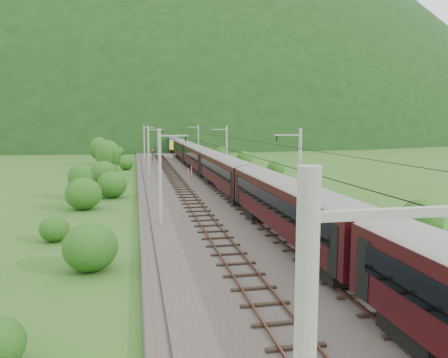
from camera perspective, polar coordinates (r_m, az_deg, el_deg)
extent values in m
plane|color=#2F591C|center=(38.57, 1.04, -5.78)|extent=(600.00, 600.00, 0.00)
cube|color=#38332D|center=(48.15, -1.54, -2.94)|extent=(14.00, 220.00, 0.30)
cube|color=brown|center=(47.66, -5.24, -2.66)|extent=(0.08, 220.00, 0.15)
cube|color=brown|center=(47.83, -3.52, -2.61)|extent=(0.08, 220.00, 0.15)
cube|color=black|center=(47.76, -4.38, -2.79)|extent=(2.40, 220.00, 0.12)
cube|color=brown|center=(48.40, 0.43, -2.47)|extent=(0.08, 220.00, 0.15)
cube|color=brown|center=(48.71, 2.08, -2.41)|extent=(0.08, 220.00, 0.15)
cube|color=black|center=(48.57, 1.26, -2.60)|extent=(2.40, 220.00, 0.12)
cube|color=gray|center=(5.73, 22.16, -4.13)|extent=(2.40, 0.12, 0.12)
cylinder|color=gray|center=(36.99, -8.36, 0.34)|extent=(0.28, 0.28, 8.00)
cube|color=gray|center=(36.81, -6.59, 5.65)|extent=(2.40, 0.12, 0.12)
cylinder|color=black|center=(36.92, -5.03, 5.21)|extent=(0.10, 0.10, 0.50)
cylinder|color=gray|center=(68.83, -9.84, 3.55)|extent=(0.28, 0.28, 8.00)
cube|color=gray|center=(68.74, -8.89, 6.40)|extent=(2.40, 0.12, 0.12)
cylinder|color=black|center=(68.80, -8.05, 6.17)|extent=(0.10, 0.10, 0.50)
cylinder|color=gray|center=(100.78, -10.38, 4.72)|extent=(0.28, 0.28, 8.00)
cube|color=gray|center=(100.72, -9.74, 6.67)|extent=(2.40, 0.12, 0.12)
cylinder|color=black|center=(100.76, -9.16, 6.51)|extent=(0.10, 0.10, 0.50)
cylinder|color=gray|center=(132.75, -10.66, 5.33)|extent=(0.28, 0.28, 8.00)
cube|color=gray|center=(132.70, -10.17, 6.81)|extent=(2.40, 0.12, 0.12)
cylinder|color=black|center=(132.73, -9.74, 6.69)|extent=(0.10, 0.10, 0.50)
cylinder|color=gray|center=(164.73, -10.83, 5.70)|extent=(0.28, 0.28, 8.00)
cube|color=gray|center=(164.69, -10.44, 6.89)|extent=(2.40, 0.12, 0.12)
cylinder|color=black|center=(164.72, -10.09, 6.80)|extent=(0.10, 0.10, 0.50)
cylinder|color=gray|center=(39.62, 9.85, 0.78)|extent=(0.28, 0.28, 8.00)
cube|color=gray|center=(38.96, 8.30, 5.72)|extent=(2.40, 0.12, 0.12)
cylinder|color=black|center=(38.64, 6.89, 5.28)|extent=(0.10, 0.10, 0.50)
cylinder|color=gray|center=(70.29, 0.34, 3.73)|extent=(0.28, 0.28, 8.00)
cube|color=gray|center=(69.92, -0.63, 6.50)|extent=(2.40, 0.12, 0.12)
cylinder|color=black|center=(69.74, -1.44, 6.25)|extent=(0.10, 0.10, 0.50)
cylinder|color=gray|center=(101.78, -3.36, 4.85)|extent=(0.28, 0.28, 8.00)
cube|color=gray|center=(101.52, -4.05, 6.76)|extent=(2.40, 0.12, 0.12)
cylinder|color=black|center=(101.40, -4.61, 6.59)|extent=(0.10, 0.10, 0.50)
cylinder|color=gray|center=(133.51, -5.31, 5.44)|extent=(0.28, 0.28, 8.00)
cube|color=gray|center=(133.31, -5.84, 6.89)|extent=(2.40, 0.12, 0.12)
cylinder|color=black|center=(133.22, -6.27, 6.75)|extent=(0.10, 0.10, 0.50)
cylinder|color=gray|center=(165.35, -6.51, 5.79)|extent=(0.28, 0.28, 8.00)
cube|color=gray|center=(165.19, -6.95, 6.96)|extent=(2.40, 0.12, 0.12)
cylinder|color=black|center=(165.11, -7.29, 6.85)|extent=(0.10, 0.10, 0.50)
cylinder|color=black|center=(47.04, -4.46, 5.31)|extent=(0.03, 198.00, 0.03)
cylinder|color=black|center=(47.87, 1.28, 5.37)|extent=(0.03, 198.00, 0.03)
ellipsoid|color=black|center=(296.90, -9.93, 5.59)|extent=(504.00, 360.00, 244.00)
cube|color=black|center=(18.97, 24.87, -17.50)|extent=(2.20, 3.20, 0.90)
cube|color=black|center=(31.06, 8.62, -3.49)|extent=(2.90, 21.99, 3.00)
cylinder|color=gray|center=(30.83, 8.67, -1.03)|extent=(2.90, 21.88, 2.90)
cube|color=black|center=(30.52, 6.04, -2.95)|extent=(0.05, 19.35, 1.15)
cube|color=black|center=(31.52, 11.14, -2.72)|extent=(0.05, 19.35, 1.15)
cube|color=black|center=(24.69, 14.77, -11.20)|extent=(2.20, 3.20, 0.90)
cube|color=black|center=(38.61, 4.64, -4.24)|extent=(2.20, 3.20, 0.90)
cube|color=black|center=(52.63, 0.17, 1.05)|extent=(2.90, 21.99, 3.00)
cylinder|color=gray|center=(52.50, 0.17, 2.51)|extent=(2.90, 21.88, 2.90)
cube|color=black|center=(52.31, -1.41, 1.40)|extent=(0.05, 19.35, 1.15)
cube|color=black|center=(52.90, 1.73, 1.47)|extent=(0.05, 19.35, 1.15)
cube|color=black|center=(45.46, 2.13, -2.45)|extent=(2.20, 3.20, 0.90)
cube|color=black|center=(60.37, -1.30, 0.00)|extent=(2.20, 3.20, 0.90)
cube|color=black|center=(74.81, -3.33, 2.92)|extent=(2.90, 21.99, 3.00)
cylinder|color=gray|center=(74.72, -3.33, 3.95)|extent=(2.90, 21.88, 2.90)
cube|color=black|center=(74.59, -4.45, 3.17)|extent=(0.05, 19.35, 1.15)
cube|color=black|center=(75.01, -2.22, 3.21)|extent=(0.05, 19.35, 1.15)
cube|color=black|center=(67.42, -2.39, 0.77)|extent=(2.20, 3.20, 0.90)
cube|color=black|center=(82.58, -4.07, 1.98)|extent=(2.20, 3.20, 0.90)
cube|color=black|center=(97.19, -5.22, 3.93)|extent=(2.90, 21.99, 3.00)
cylinder|color=gray|center=(97.12, -5.23, 4.73)|extent=(2.90, 21.88, 2.90)
cube|color=black|center=(97.02, -6.09, 4.13)|extent=(0.05, 19.35, 1.15)
cube|color=black|center=(97.34, -4.36, 4.16)|extent=(0.05, 19.35, 1.15)
cube|color=black|center=(89.71, -4.67, 2.40)|extent=(2.20, 3.20, 0.90)
cube|color=black|center=(104.96, -5.67, 3.11)|extent=(2.20, 3.20, 0.90)
cube|color=#132B97|center=(128.60, -6.77, 4.75)|extent=(2.90, 17.99, 3.00)
cylinder|color=gray|center=(128.55, -6.78, 5.35)|extent=(2.90, 17.90, 2.90)
cube|color=black|center=(128.48, -7.43, 4.90)|extent=(0.05, 15.83, 1.15)
cube|color=black|center=(128.72, -6.12, 4.92)|extent=(0.05, 15.83, 1.15)
cube|color=black|center=(122.44, -6.51, 3.71)|extent=(2.20, 3.20, 0.90)
cube|color=black|center=(134.97, -6.98, 4.04)|extent=(2.20, 3.20, 0.90)
cube|color=yellow|center=(137.37, -7.07, 4.83)|extent=(2.96, 0.50, 2.70)
cube|color=yellow|center=(119.86, -6.42, 4.47)|extent=(2.96, 0.50, 2.70)
cube|color=black|center=(131.52, -6.89, 5.70)|extent=(0.08, 1.60, 0.90)
cylinder|color=red|center=(66.34, -4.63, 0.72)|extent=(0.17, 0.17, 1.62)
cylinder|color=red|center=(70.34, -4.24, 1.10)|extent=(0.17, 0.17, 1.59)
cylinder|color=black|center=(100.04, -9.30, 3.07)|extent=(0.16, 0.16, 2.22)
sphere|color=red|center=(99.97, -9.31, 3.73)|extent=(0.27, 0.27, 0.27)
ellipsoid|color=#1A4813|center=(27.35, -17.07, -8.49)|extent=(3.24, 3.24, 2.92)
ellipsoid|color=#1A4813|center=(34.89, -21.29, -6.06)|extent=(2.17, 2.17, 1.95)
ellipsoid|color=#1A4813|center=(46.38, -17.89, -1.84)|extent=(3.63, 3.63, 3.26)
ellipsoid|color=#1A4813|center=(52.66, -14.47, -0.72)|extent=(3.49, 3.49, 3.14)
ellipsoid|color=#1A4813|center=(64.65, -15.44, 0.82)|extent=(3.74, 3.74, 3.37)
ellipsoid|color=#1A4813|center=(73.69, -14.82, 1.31)|extent=(2.86, 2.86, 2.58)
ellipsoid|color=#1A4813|center=(83.22, -12.66, 1.97)|extent=(2.63, 2.63, 2.37)
ellipsoid|color=#1A4813|center=(93.13, -12.52, 2.37)|extent=(2.03, 2.03, 1.83)
ellipsoid|color=#1A4813|center=(101.91, -14.80, 2.76)|extent=(2.18, 2.18, 1.96)
ellipsoid|color=#1A4813|center=(111.64, -14.58, 3.36)|extent=(3.10, 3.10, 2.79)
ellipsoid|color=#1A4813|center=(121.14, -13.47, 3.57)|extent=(2.52, 2.52, 2.27)
ellipsoid|color=#1A4813|center=(129.99, -12.32, 4.24)|extent=(4.50, 4.50, 4.05)
cylinder|color=black|center=(53.25, -18.18, -1.28)|extent=(0.24, 0.24, 2.21)
ellipsoid|color=#1A4813|center=(53.08, -18.24, 0.07)|extent=(2.84, 2.84, 3.41)
cylinder|color=black|center=(74.54, -14.81, 1.62)|extent=(0.24, 0.24, 3.21)
ellipsoid|color=#1A4813|center=(74.39, -14.86, 3.02)|extent=(4.13, 4.13, 4.95)
cylinder|color=black|center=(95.49, -15.95, 2.77)|extent=(0.24, 0.24, 3.11)
ellipsoid|color=#1A4813|center=(95.37, -15.99, 3.83)|extent=(4.00, 4.00, 4.80)
ellipsoid|color=#1A4813|center=(35.78, 24.32, -5.14)|extent=(3.18, 3.18, 2.86)
ellipsoid|color=#1A4813|center=(53.39, 9.09, -1.10)|extent=(2.19, 2.19, 1.97)
ellipsoid|color=#1A4813|center=(69.70, 6.76, 1.17)|extent=(2.86, 2.86, 2.58)
ellipsoid|color=#1A4813|center=(86.81, 2.64, 2.51)|extent=(3.14, 3.14, 2.83)
ellipsoid|color=#1A4813|center=(99.93, -0.35, 3.22)|extent=(3.36, 3.36, 3.03)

